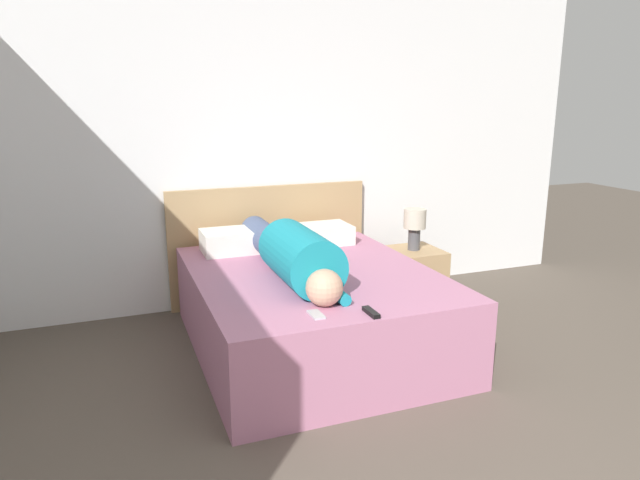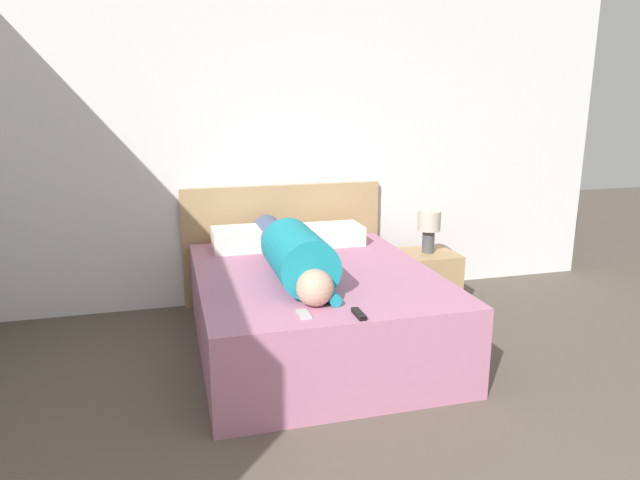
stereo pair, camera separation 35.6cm
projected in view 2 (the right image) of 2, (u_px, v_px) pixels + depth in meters
The scene contains 10 objects.
wall_back at pixel (287, 147), 4.72m from camera, with size 5.80×0.06×2.60m.
bed at pixel (315, 310), 3.91m from camera, with size 1.56×1.91×0.56m.
headboard at pixel (284, 243), 4.83m from camera, with size 1.68×0.04×0.99m.
nightstand at pixel (426, 279), 4.75m from camera, with size 0.45×0.44×0.45m.
table_lamp at pixel (429, 226), 4.64m from camera, with size 0.18×0.18×0.35m.
person_lying at pixel (292, 253), 3.71m from camera, with size 0.36×1.65×0.36m.
pillow_near_headboard at pixel (248, 239), 4.39m from camera, with size 0.54×0.33×0.17m.
pillow_second at pixel (329, 234), 4.56m from camera, with size 0.51×0.33×0.15m.
tv_remote at pixel (359, 314), 3.05m from camera, with size 0.04×0.15×0.02m.
cell_phone at pixel (304, 314), 3.06m from camera, with size 0.06×0.13×0.01m.
Camera 2 is at (-0.99, -1.03, 1.69)m, focal length 32.00 mm.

